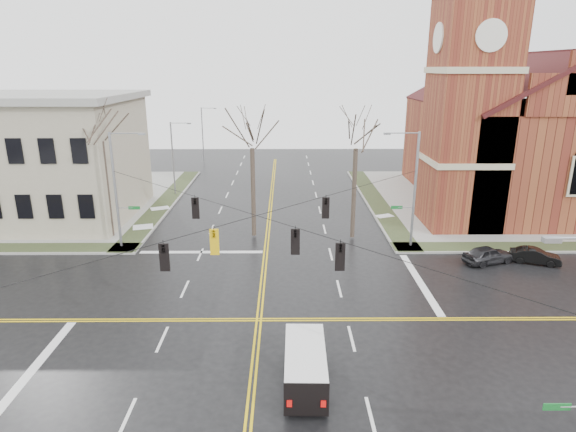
{
  "coord_description": "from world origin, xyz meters",
  "views": [
    {
      "loc": [
        1.48,
        -24.34,
        13.69
      ],
      "look_at": [
        1.69,
        6.0,
        4.31
      ],
      "focal_mm": 30.0,
      "sensor_mm": 36.0,
      "label": 1
    }
  ],
  "objects_px": {
    "streetlight_north_b": "(203,132)",
    "parked_car_a": "(488,255)",
    "streetlight_north_a": "(174,156)",
    "church": "(514,122)",
    "signal_pole_nw": "(117,187)",
    "tree_nw_far": "(101,135)",
    "signal_pole_ne": "(413,187)",
    "cargo_van": "(305,362)",
    "tree_ne": "(356,143)",
    "parked_car_b": "(535,256)",
    "tree_nw_near": "(252,142)"
  },
  "relations": [
    {
      "from": "signal_pole_nw",
      "to": "tree_nw_near",
      "type": "bearing_deg",
      "value": 13.94
    },
    {
      "from": "streetlight_north_b",
      "to": "church",
      "type": "bearing_deg",
      "value": -33.25
    },
    {
      "from": "parked_car_b",
      "to": "parked_car_a",
      "type": "bearing_deg",
      "value": 109.16
    },
    {
      "from": "cargo_van",
      "to": "tree_nw_near",
      "type": "bearing_deg",
      "value": 101.24
    },
    {
      "from": "tree_nw_far",
      "to": "tree_nw_near",
      "type": "relative_size",
      "value": 1.08
    },
    {
      "from": "streetlight_north_a",
      "to": "tree_nw_near",
      "type": "relative_size",
      "value": 0.72
    },
    {
      "from": "church",
      "to": "signal_pole_ne",
      "type": "xyz_separation_m",
      "value": [
        -13.44,
        -13.28,
        -3.48
      ]
    },
    {
      "from": "streetlight_north_a",
      "to": "streetlight_north_b",
      "type": "relative_size",
      "value": 1.0
    },
    {
      "from": "signal_pole_ne",
      "to": "tree_nw_near",
      "type": "relative_size",
      "value": 0.81
    },
    {
      "from": "tree_ne",
      "to": "signal_pole_nw",
      "type": "bearing_deg",
      "value": -173.62
    },
    {
      "from": "streetlight_north_a",
      "to": "streetlight_north_b",
      "type": "bearing_deg",
      "value": 90.0
    },
    {
      "from": "signal_pole_ne",
      "to": "cargo_van",
      "type": "xyz_separation_m",
      "value": [
        -8.94,
        -17.19,
        -3.89
      ]
    },
    {
      "from": "signal_pole_ne",
      "to": "tree_nw_far",
      "type": "height_order",
      "value": "tree_nw_far"
    },
    {
      "from": "church",
      "to": "signal_pole_nw",
      "type": "relative_size",
      "value": 3.06
    },
    {
      "from": "church",
      "to": "parked_car_b",
      "type": "bearing_deg",
      "value": -106.79
    },
    {
      "from": "streetlight_north_b",
      "to": "parked_car_a",
      "type": "distance_m",
      "value": 48.23
    },
    {
      "from": "church",
      "to": "cargo_van",
      "type": "height_order",
      "value": "church"
    },
    {
      "from": "signal_pole_ne",
      "to": "cargo_van",
      "type": "height_order",
      "value": "signal_pole_ne"
    },
    {
      "from": "cargo_van",
      "to": "tree_ne",
      "type": "height_order",
      "value": "tree_ne"
    },
    {
      "from": "parked_car_a",
      "to": "parked_car_b",
      "type": "distance_m",
      "value": 3.43
    },
    {
      "from": "signal_pole_nw",
      "to": "tree_ne",
      "type": "xyz_separation_m",
      "value": [
        18.44,
        2.06,
        3.09
      ]
    },
    {
      "from": "tree_nw_near",
      "to": "church",
      "type": "bearing_deg",
      "value": 22.56
    },
    {
      "from": "signal_pole_nw",
      "to": "parked_car_b",
      "type": "distance_m",
      "value": 31.55
    },
    {
      "from": "parked_car_a",
      "to": "tree_ne",
      "type": "bearing_deg",
      "value": 39.93
    },
    {
      "from": "signal_pole_nw",
      "to": "cargo_van",
      "type": "bearing_deg",
      "value": -51.44
    },
    {
      "from": "streetlight_north_b",
      "to": "parked_car_b",
      "type": "xyz_separation_m",
      "value": [
        30.4,
        -39.86,
        -3.91
      ]
    },
    {
      "from": "streetlight_north_b",
      "to": "cargo_van",
      "type": "height_order",
      "value": "streetlight_north_b"
    },
    {
      "from": "streetlight_north_b",
      "to": "tree_ne",
      "type": "relative_size",
      "value": 0.72
    },
    {
      "from": "streetlight_north_b",
      "to": "streetlight_north_a",
      "type": "bearing_deg",
      "value": -90.0
    },
    {
      "from": "church",
      "to": "tree_nw_far",
      "type": "height_order",
      "value": "church"
    },
    {
      "from": "tree_nw_far",
      "to": "cargo_van",
      "type": "bearing_deg",
      "value": -51.91
    },
    {
      "from": "signal_pole_ne",
      "to": "tree_ne",
      "type": "height_order",
      "value": "tree_ne"
    },
    {
      "from": "parked_car_b",
      "to": "tree_ne",
      "type": "bearing_deg",
      "value": 86.9
    },
    {
      "from": "streetlight_north_a",
      "to": "parked_car_a",
      "type": "bearing_deg",
      "value": -36.29
    },
    {
      "from": "signal_pole_nw",
      "to": "church",
      "type": "bearing_deg",
      "value": 20.21
    },
    {
      "from": "church",
      "to": "streetlight_north_a",
      "type": "relative_size",
      "value": 3.44
    },
    {
      "from": "signal_pole_ne",
      "to": "signal_pole_nw",
      "type": "bearing_deg",
      "value": 180.0
    },
    {
      "from": "cargo_van",
      "to": "tree_ne",
      "type": "distance_m",
      "value": 21.02
    },
    {
      "from": "signal_pole_ne",
      "to": "parked_car_b",
      "type": "distance_m",
      "value": 10.07
    },
    {
      "from": "parked_car_a",
      "to": "tree_ne",
      "type": "distance_m",
      "value": 12.96
    },
    {
      "from": "parked_car_a",
      "to": "tree_ne",
      "type": "height_order",
      "value": "tree_ne"
    },
    {
      "from": "parked_car_a",
      "to": "tree_nw_far",
      "type": "bearing_deg",
      "value": 58.93
    },
    {
      "from": "parked_car_a",
      "to": "tree_nw_far",
      "type": "xyz_separation_m",
      "value": [
        -29.41,
        5.85,
        7.97
      ]
    },
    {
      "from": "church",
      "to": "tree_nw_near",
      "type": "bearing_deg",
      "value": -157.44
    },
    {
      "from": "streetlight_north_b",
      "to": "parked_car_a",
      "type": "relative_size",
      "value": 2.1
    },
    {
      "from": "church",
      "to": "signal_pole_ne",
      "type": "height_order",
      "value": "church"
    },
    {
      "from": "church",
      "to": "tree_nw_near",
      "type": "distance_m",
      "value": 28.03
    },
    {
      "from": "cargo_van",
      "to": "tree_ne",
      "type": "bearing_deg",
      "value": 77.34
    },
    {
      "from": "tree_nw_near",
      "to": "tree_ne",
      "type": "relative_size",
      "value": 1.0
    },
    {
      "from": "streetlight_north_b",
      "to": "tree_nw_far",
      "type": "distance_m",
      "value": 34.29
    }
  ]
}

